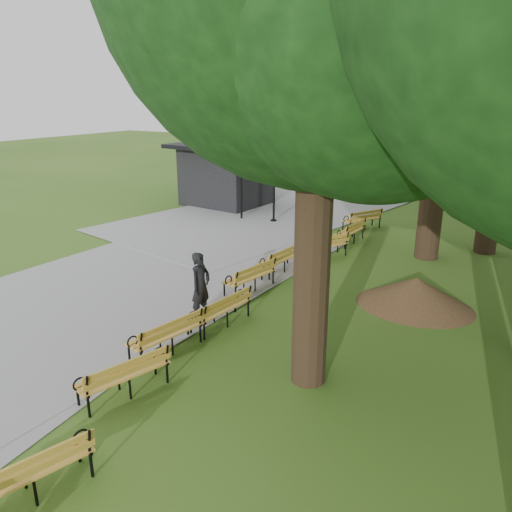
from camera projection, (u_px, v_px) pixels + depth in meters
The scene contains 15 objects.
ground at pixel (140, 373), 10.35m from camera, with size 100.00×100.00×0.00m, color #375E1B.
path at pixel (111, 288), 14.75m from camera, with size 12.00×38.00×0.06m, color #98989B.
person at pixel (201, 286), 12.57m from camera, with size 0.64×0.42×1.76m, color black.
kiosk at pixel (226, 174), 25.38m from camera, with size 4.96×4.31×3.10m, color black, non-canonical shape.
lamp_post at pixel (274, 176), 21.68m from camera, with size 0.32×0.32×2.82m.
dirt_mound at pixel (415, 292), 13.44m from camera, with size 2.64×2.64×0.81m, color #47301C.
bench_1 at pixel (28, 471), 7.05m from camera, with size 1.90×0.64×0.88m, color gold, non-canonical shape.
bench_2 at pixel (123, 374), 9.48m from camera, with size 1.90×0.64×0.88m, color gold, non-canonical shape.
bench_3 at pixel (166, 334), 11.05m from camera, with size 1.90×0.64×0.88m, color gold, non-canonical shape.
bench_4 at pixel (220, 309), 12.33m from camera, with size 1.90×0.64×0.88m, color gold, non-canonical shape.
bench_5 at pixel (249, 276), 14.49m from camera, with size 1.90×0.64×0.88m, color gold, non-canonical shape.
bench_6 at pixel (279, 259), 15.96m from camera, with size 1.90×0.64×0.88m, color gold, non-canonical shape.
bench_7 at pixel (324, 246), 17.38m from camera, with size 1.90×0.64×0.88m, color gold, non-canonical shape.
bench_8 at pixel (349, 232), 19.12m from camera, with size 1.90×0.64×0.88m, color gold, non-canonical shape.
bench_9 at pixel (362, 219), 20.98m from camera, with size 1.90×0.64×0.88m, color gold, non-canonical shape.
Camera 1 is at (6.78, -6.49, 5.52)m, focal length 35.16 mm.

